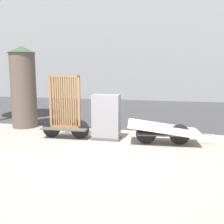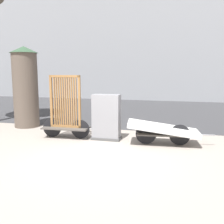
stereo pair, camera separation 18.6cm
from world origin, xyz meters
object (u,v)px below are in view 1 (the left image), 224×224
bike_cart_with_bedframe (65,116)px  utility_cabinet (106,119)px  advertising_column (23,87)px  bike_cart_with_mattress (163,129)px

bike_cart_with_bedframe → utility_cabinet: size_ratio=1.59×
utility_cabinet → advertising_column: (-3.43, 1.06, 0.86)m
bike_cart_with_bedframe → bike_cart_with_mattress: 3.00m
bike_cart_with_bedframe → utility_cabinet: (1.28, 0.13, -0.07)m
utility_cabinet → advertising_column: 3.69m
advertising_column → bike_cart_with_mattress: bearing=-13.0°
bike_cart_with_bedframe → bike_cart_with_mattress: bearing=-2.8°
bike_cart_with_bedframe → bike_cart_with_mattress: (2.98, 0.00, -0.28)m
bike_cart_with_bedframe → advertising_column: advertising_column is taller
bike_cart_with_bedframe → advertising_column: size_ratio=0.74×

